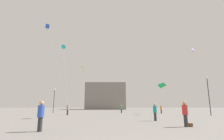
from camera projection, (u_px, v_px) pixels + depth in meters
person_in_red at (185, 113)px, 12.16m from camera, size 0.38×0.38×1.77m
person_in_blue at (41, 114)px, 9.97m from camera, size 0.38×0.38×1.72m
person_in_green at (121, 108)px, 35.54m from camera, size 0.37×0.37×1.68m
person_in_teal at (155, 111)px, 17.01m from camera, size 0.37×0.37×1.69m
person_in_grey at (68, 109)px, 28.18m from camera, size 0.38×0.38×1.76m
person_in_orange at (161, 109)px, 33.29m from camera, size 0.34×0.34×1.58m
kite_cyan_diamond at (64, 47)px, 42.13m from camera, size 4.91×12.07×14.85m
kite_violet_diamond at (193, 50)px, 32.69m from camera, size 6.44×3.70×11.02m
kite_lime_delta at (83, 69)px, 22.54m from camera, size 3.59×7.65×5.24m
kite_cobalt_delta at (48, 29)px, 30.41m from camera, size 4.72×1.11×14.21m
kite_emerald_delta at (162, 85)px, 35.78m from camera, size 1.82×2.15×4.75m
building_left_hall at (106, 97)px, 77.90m from camera, size 17.08×17.07×11.05m
lamppost_east at (54, 97)px, 36.64m from camera, size 0.36×0.36×5.06m
lamppost_west at (208, 90)px, 27.02m from camera, size 0.36×0.36×6.03m
handbag_beside_flyer at (190, 125)px, 12.09m from camera, size 0.35×0.29×0.24m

